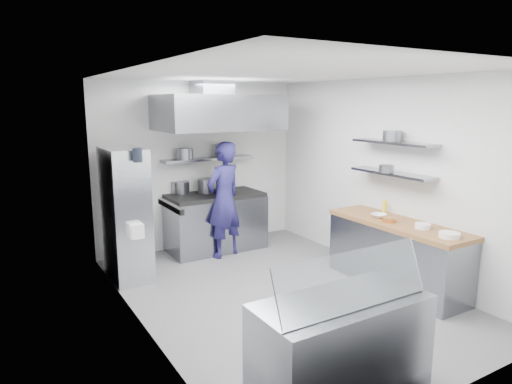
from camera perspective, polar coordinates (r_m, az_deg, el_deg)
floor at (r=6.12m, az=2.95°, el=-12.50°), size 5.00×5.00×0.00m
ceiling at (r=5.63m, az=3.24°, el=14.65°), size 5.00×5.00×0.00m
wall_back at (r=7.88m, az=-7.11°, el=3.35°), size 3.60×2.80×0.02m
wall_front at (r=3.95m, az=23.85°, el=-5.28°), size 3.60×2.80×0.02m
wall_left at (r=4.96m, az=-14.47°, el=-1.49°), size 2.80×5.00×0.02m
wall_right at (r=6.87m, az=15.66°, el=1.88°), size 2.80×5.00×0.02m
gas_range at (r=7.75m, az=-5.07°, el=-3.91°), size 1.60×0.80×0.90m
cooktop at (r=7.64m, az=-5.13°, el=-0.43°), size 1.57×0.78×0.06m
stock_pot_left at (r=7.74m, az=-9.41°, el=0.58°), size 0.29×0.29×0.20m
stock_pot_mid at (r=7.71m, az=-6.18°, el=0.79°), size 0.30×0.30×0.24m
over_range_shelf at (r=7.76m, az=-5.98°, el=4.15°), size 1.60×0.30×0.04m
shelf_pot_a at (r=7.58m, az=-8.88°, el=4.75°), size 0.27×0.27×0.18m
shelf_pot_b at (r=7.83m, az=-4.25°, el=5.19°), size 0.26×0.26×0.22m
extractor_hood at (r=7.34m, az=-4.71°, el=9.88°), size 1.90×1.15×0.55m
hood_duct at (r=7.54m, az=-5.53°, el=12.78°), size 0.55×0.55×0.24m
red_firebox at (r=7.41m, az=-15.80°, el=2.68°), size 0.22×0.10×0.26m
chef at (r=7.29m, az=-4.03°, el=-0.98°), size 0.78×0.64×1.86m
wire_rack at (r=6.63m, az=-15.99°, el=-2.64°), size 0.50×0.90×1.85m
rack_bin_a at (r=6.22m, az=-14.79°, el=-4.66°), size 0.17×0.21×0.19m
rack_bin_b at (r=6.41m, az=-15.81°, el=0.34°), size 0.13×0.17×0.15m
rack_jar at (r=5.97m, az=-14.59°, el=4.49°), size 0.12×0.12×0.18m
knife_strip at (r=4.09m, az=-10.63°, el=-1.78°), size 0.04×0.55×0.05m
prep_counter_base at (r=6.47m, az=17.10°, el=-7.70°), size 0.62×2.00×0.84m
prep_counter_top at (r=6.34m, az=17.33°, el=-3.84°), size 0.65×2.04×0.06m
plate_stack_a at (r=5.81m, az=23.03°, el=-4.98°), size 0.24×0.24×0.06m
plate_stack_b at (r=6.10m, az=20.13°, el=-4.02°), size 0.20×0.20×0.06m
copper_pan at (r=6.29m, az=16.27°, el=-3.35°), size 0.17×0.17×0.06m
squeeze_bottle at (r=6.80m, az=15.77°, el=-1.74°), size 0.06×0.06×0.18m
mixing_bowl at (r=6.50m, az=15.11°, el=-2.86°), size 0.24×0.24×0.05m
wall_shelf_lower at (r=6.53m, az=16.64°, el=2.27°), size 0.30×1.30×0.04m
wall_shelf_upper at (r=6.49m, az=16.84°, el=5.93°), size 0.30×1.30×0.04m
shelf_pot_c at (r=6.44m, az=16.00°, el=2.81°), size 0.20×0.20×0.10m
shelf_pot_d at (r=6.50m, az=16.65°, el=6.75°), size 0.25×0.25×0.14m
display_case at (r=4.12m, az=10.50°, el=-18.53°), size 1.50×0.70×0.85m
display_glass at (r=3.76m, az=12.07°, el=-10.66°), size 1.47×0.19×0.42m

